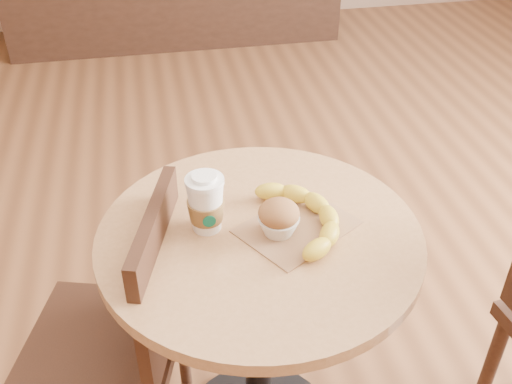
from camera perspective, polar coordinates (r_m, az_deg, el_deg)
cafe_table at (r=1.45m, az=0.31°, el=-10.33°), size 0.71×0.71×0.75m
chair_left at (r=1.52m, az=-12.45°, el=-12.96°), size 0.46×0.46×0.83m
kraft_bag at (r=1.32m, az=3.94°, el=-3.32°), size 0.30×0.28×0.00m
coffee_cup at (r=1.29m, az=-4.80°, el=-1.24°), size 0.08×0.08×0.14m
muffin at (r=1.28m, az=2.19°, el=-2.49°), size 0.09×0.09×0.08m
banana at (r=1.32m, az=4.66°, el=-2.38°), size 0.22×0.32×0.04m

